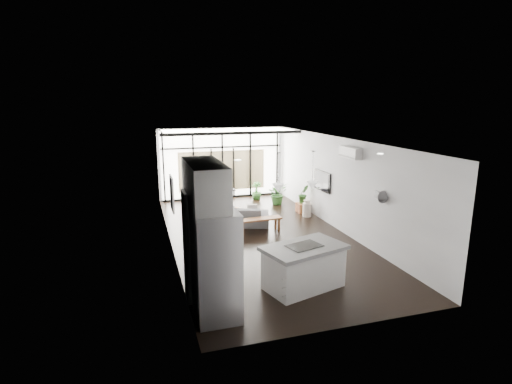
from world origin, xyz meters
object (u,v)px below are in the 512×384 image
island (304,267)px  pouf (235,214)px  sofa (236,213)px  tv (322,181)px  milk_can (307,208)px  fridge (216,264)px  console_bench (260,225)px

island → pouf: 5.20m
sofa → tv: size_ratio=1.88×
island → milk_can: (2.23, 4.82, -0.17)m
milk_can → island: bearing=-114.8°
island → tv: 5.12m
island → tv: size_ratio=1.53×
island → sofa: island is taller
milk_can → pouf: bearing=171.5°
pouf → tv: 3.05m
fridge → tv: bearing=47.7°
island → milk_can: island is taller
fridge → tv: fridge is taller
milk_can → sofa: bearing=-174.3°
milk_can → fridge: bearing=-127.8°
console_bench → pouf: console_bench is taller
milk_can → tv: (0.31, -0.45, 1.01)m
fridge → tv: (4.50, 4.95, 0.30)m
island → tv: tv is taller
island → fridge: bearing=-179.7°
fridge → sofa: size_ratio=0.97×
console_bench → pouf: (-0.38, 1.49, -0.03)m
console_bench → island: bearing=-96.3°
island → console_bench: (0.19, 3.70, -0.25)m
sofa → tv: 3.00m
sofa → tv: bearing=-167.0°
island → fridge: size_ratio=0.85×
island → pouf: (-0.18, 5.19, -0.28)m
island → fridge: (-1.97, -0.58, 0.54)m
tv → island: bearing=-120.1°
island → tv: (2.53, 4.37, 0.84)m
island → sofa: 4.58m
island → pouf: size_ratio=3.68×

